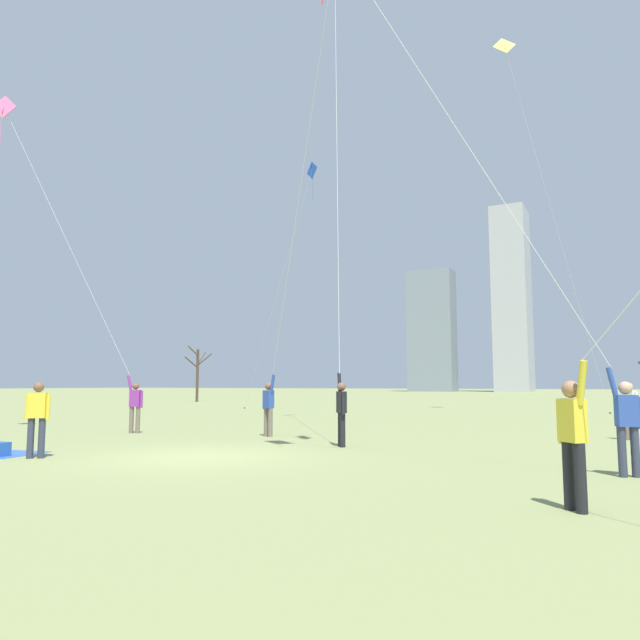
{
  "coord_description": "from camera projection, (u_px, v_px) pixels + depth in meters",
  "views": [
    {
      "loc": [
        8.24,
        -10.57,
        1.57
      ],
      "look_at": [
        0.0,
        6.0,
        3.58
      ],
      "focal_mm": 33.26,
      "sensor_mm": 36.0,
      "label": 1
    }
  ],
  "objects": [
    {
      "name": "distant_kite_drifting_right_blue",
      "position": [
        306.0,
        193.0,
        35.97
      ],
      "size": [
        6.48,
        2.28,
        14.94
      ],
      "color": "blue",
      "rests_on": "ground"
    },
    {
      "name": "kite_flyer_midfield_center_pink",
      "position": [
        119.0,
        367.0,
        19.27
      ],
      "size": [
        4.63,
        2.73,
        11.28
      ],
      "color": "#726656",
      "rests_on": "ground"
    },
    {
      "name": "kite_flyer_midfield_left_red",
      "position": [
        571.0,
        330.0,
        10.47
      ],
      "size": [
        5.83,
        1.97,
        11.45
      ],
      "color": "#33384C",
      "rests_on": "ground"
    },
    {
      "name": "bystander_far_off_by_trees",
      "position": [
        37.0,
        415.0,
        12.72
      ],
      "size": [
        0.42,
        0.37,
        1.62
      ],
      "color": "#33384C",
      "rests_on": "ground"
    },
    {
      "name": "distant_kite_drifting_left_yellow",
      "position": [
        512.0,
        71.0,
        33.02
      ],
      "size": [
        5.0,
        3.25,
        21.0
      ],
      "color": "yellow",
      "rests_on": "ground"
    },
    {
      "name": "bystander_strolling_midfield",
      "position": [
        630.0,
        408.0,
        16.78
      ],
      "size": [
        0.44,
        0.35,
        1.62
      ],
      "color": "#726656",
      "rests_on": "ground"
    },
    {
      "name": "ground_plane",
      "position": [
        197.0,
        457.0,
        12.89
      ],
      "size": [
        400.0,
        400.0,
        0.0
      ],
      "primitive_type": "plane",
      "color": "#848E56"
    },
    {
      "name": "skyline_slender_spire",
      "position": [
        432.0,
        331.0,
        131.83
      ],
      "size": [
        9.88,
        5.99,
        26.87
      ],
      "color": "gray",
      "rests_on": "ground"
    },
    {
      "name": "skyline_mid_tower_left",
      "position": [
        512.0,
        300.0,
        127.69
      ],
      "size": [
        7.04,
        10.78,
        39.48
      ],
      "color": "#B2B2B7",
      "rests_on": "ground"
    },
    {
      "name": "bare_tree_left_of_center",
      "position": [
        197.0,
        371.0,
        53.89
      ],
      "size": [
        2.79,
        3.52,
        4.98
      ],
      "color": "#4C3828",
      "rests_on": "ground"
    },
    {
      "name": "kite_flyer_foreground_right_orange",
      "position": [
        339.0,
        266.0,
        16.91
      ],
      "size": [
        3.31,
        6.71,
        19.66
      ],
      "color": "black",
      "rests_on": "ground"
    },
    {
      "name": "kite_flyer_far_back_white",
      "position": [
        288.0,
        274.0,
        16.45
      ],
      "size": [
        7.31,
        7.32,
        18.53
      ],
      "color": "#726656",
      "rests_on": "ground"
    }
  ]
}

